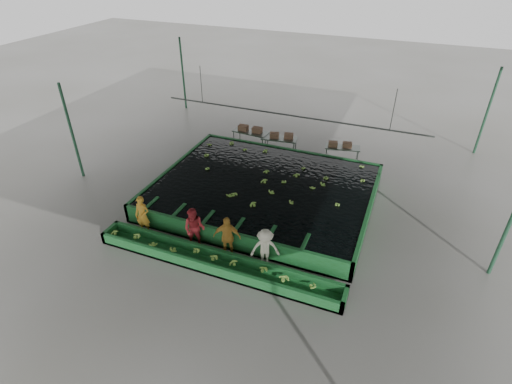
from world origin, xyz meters
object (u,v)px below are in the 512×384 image
at_px(flotation_tank, 264,191).
at_px(packing_table_right, 342,154).
at_px(worker_a, 143,215).
at_px(sorting_trough, 216,262).
at_px(box_stack_left, 250,131).
at_px(packing_table_mid, 279,145).
at_px(packing_table_left, 251,139).
at_px(box_stack_right, 340,147).
at_px(worker_c, 227,237).
at_px(box_stack_mid, 281,138).
at_px(worker_b, 195,229).
at_px(worker_d, 265,249).

xyz_separation_m(flotation_tank, packing_table_right, (2.65, 5.31, -0.02)).
bearing_deg(worker_a, flotation_tank, 42.13).
xyz_separation_m(flotation_tank, sorting_trough, (0.00, -5.10, -0.20)).
bearing_deg(box_stack_left, flotation_tank, -60.91).
distance_m(sorting_trough, worker_a, 3.93).
bearing_deg(packing_table_mid, packing_table_left, 175.61).
height_order(worker_a, box_stack_right, worker_a).
height_order(sorting_trough, box_stack_right, box_stack_right).
height_order(packing_table_left, packing_table_mid, packing_table_left).
xyz_separation_m(sorting_trough, worker_c, (0.12, 0.80, 0.67)).
xyz_separation_m(box_stack_mid, box_stack_right, (3.35, 0.25, -0.06)).
height_order(worker_c, packing_table_left, worker_c).
distance_m(worker_c, box_stack_right, 9.85).
relative_size(packing_table_left, box_stack_mid, 1.58).
bearing_deg(flotation_tank, packing_table_mid, 100.87).
distance_m(worker_a, box_stack_right, 11.45).
height_order(sorting_trough, worker_b, worker_b).
bearing_deg(box_stack_left, box_stack_right, 1.66).
xyz_separation_m(sorting_trough, box_stack_right, (2.50, 10.36, 0.62)).
relative_size(sorting_trough, box_stack_mid, 7.44).
xyz_separation_m(worker_a, worker_c, (3.91, 0.00, 0.03)).
height_order(worker_a, box_stack_left, worker_a).
xyz_separation_m(packing_table_right, box_stack_right, (-0.15, -0.05, 0.44)).
height_order(sorting_trough, packing_table_mid, packing_table_mid).
height_order(worker_a, box_stack_mid, worker_a).
height_order(worker_d, box_stack_mid, worker_d).
distance_m(sorting_trough, worker_d, 1.97).
bearing_deg(box_stack_right, box_stack_mid, -175.66).
bearing_deg(packing_table_right, sorting_trough, -104.29).
distance_m(sorting_trough, packing_table_mid, 10.11).
bearing_deg(box_stack_right, packing_table_left, -178.31).
height_order(packing_table_mid, box_stack_left, box_stack_left).
bearing_deg(worker_b, worker_c, -10.68).
xyz_separation_m(worker_b, packing_table_right, (3.96, 9.61, -0.48)).
height_order(flotation_tank, box_stack_mid, box_stack_mid).
relative_size(sorting_trough, packing_table_right, 5.24).
distance_m(flotation_tank, box_stack_left, 5.87).
height_order(flotation_tank, packing_table_right, flotation_tank).
distance_m(worker_a, packing_table_left, 9.46).
bearing_deg(packing_table_mid, box_stack_right, 4.95).
xyz_separation_m(worker_a, packing_table_right, (6.44, 9.61, -0.46)).
relative_size(packing_table_left, box_stack_right, 1.67).
bearing_deg(box_stack_left, worker_b, -80.78).
distance_m(packing_table_left, box_stack_mid, 2.02).
relative_size(worker_a, box_stack_left, 1.23).
xyz_separation_m(packing_table_left, packing_table_mid, (1.85, -0.14, -0.02)).
distance_m(flotation_tank, box_stack_right, 5.84).
height_order(packing_table_left, box_stack_right, box_stack_right).
bearing_deg(box_stack_right, packing_table_right, 18.03).
bearing_deg(box_stack_mid, worker_d, -74.72).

